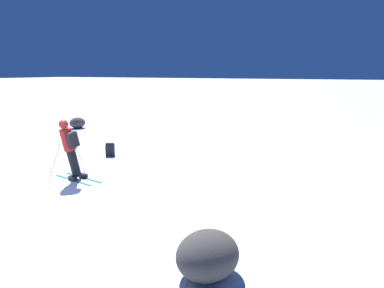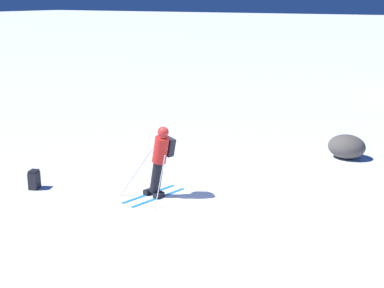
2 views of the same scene
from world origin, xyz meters
TOP-DOWN VIEW (x-y plane):
  - ground_plane at (0.00, 0.00)m, footprint 300.00×300.00m
  - skier at (-0.82, -0.02)m, footprint 1.29×1.81m
  - spare_backpack at (-4.00, -1.13)m, footprint 0.31×0.36m
  - exposed_boulder_0 at (-8.86, -7.29)m, footprint 0.94×0.80m
  - exposed_boulder_1 at (2.21, 5.70)m, footprint 1.13×0.96m

SIDE VIEW (x-z plane):
  - ground_plane at x=0.00m, z-range 0.00..0.00m
  - spare_backpack at x=-4.00m, z-range -0.01..0.49m
  - exposed_boulder_0 at x=-8.86m, z-range 0.00..0.61m
  - exposed_boulder_1 at x=2.21m, z-range 0.00..0.74m
  - skier at x=-0.82m, z-range 0.10..1.97m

